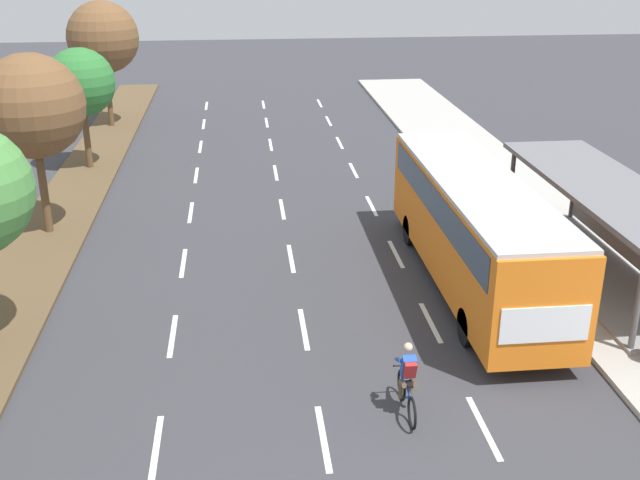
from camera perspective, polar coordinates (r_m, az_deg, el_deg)
The scene contains 11 objects.
median_strip at distance 30.56m, azimuth -18.59°, elevation 1.87°, with size 2.60×52.00×0.12m, color brown.
sidewalk_right at distance 31.67m, azimuth 14.12°, elevation 3.09°, with size 4.50×52.00×0.15m, color #ADAAA3.
lane_divider_left at distance 27.44m, azimuth -9.84°, elevation 0.33°, with size 0.14×45.77×0.01m.
lane_divider_center at distance 27.40m, azimuth -2.53°, elevation 0.63°, with size 0.14×45.77×0.01m.
lane_divider_right at distance 27.81m, azimuth 4.69°, elevation 0.90°, with size 0.14×45.77×0.01m.
bus_shelter at distance 24.72m, azimuth 20.82°, elevation 1.35°, with size 2.90×10.20×2.86m.
bus at distance 22.96m, azimuth 11.42°, elevation 1.38°, with size 2.54×11.29×3.37m.
cyclist at distance 17.21m, azimuth 6.53°, elevation -10.46°, with size 0.46×1.82×1.71m.
median_tree_third at distance 27.56m, azimuth -20.63°, elevation 9.27°, with size 3.51×3.51×6.21m.
median_tree_fourth at distance 35.33m, azimuth -17.38°, elevation 11.09°, with size 2.97×2.97×5.27m.
median_tree_fifth at distance 43.00m, azimuth -15.84°, elevation 14.30°, with size 3.73×3.73×6.57m.
Camera 1 is at (-1.50, -8.09, 9.99)m, focal length 43.03 mm.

